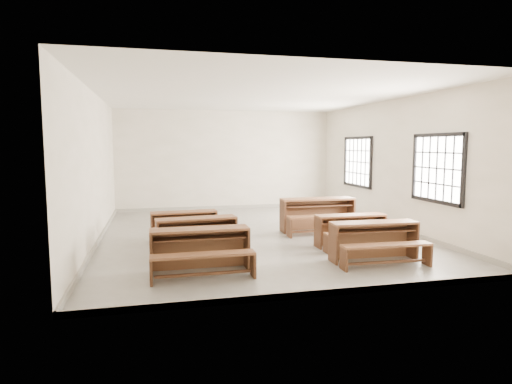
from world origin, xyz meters
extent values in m
plane|color=gray|center=(0.00, 0.00, 0.00)|extent=(8.50, 8.50, 0.00)
cube|color=silver|center=(0.00, 0.00, 3.18)|extent=(7.00, 8.50, 0.05)
cube|color=silver|center=(0.00, 4.22, 1.60)|extent=(7.00, 0.05, 3.20)
cube|color=silver|center=(0.00, -4.22, 1.60)|extent=(7.00, 0.05, 3.20)
cube|color=silver|center=(-3.48, 0.00, 1.60)|extent=(0.05, 8.50, 3.20)
cube|color=silver|center=(3.48, 0.00, 1.60)|extent=(0.05, 8.50, 3.20)
cube|color=gray|center=(0.00, 4.23, 0.05)|extent=(7.00, 0.04, 0.10)
cube|color=gray|center=(0.00, -4.23, 0.05)|extent=(7.00, 0.04, 0.10)
cube|color=gray|center=(-3.48, 0.00, 0.05)|extent=(0.04, 8.50, 0.10)
cube|color=gray|center=(3.48, 0.00, 0.05)|extent=(0.04, 8.50, 0.10)
cube|color=white|center=(3.47, -1.80, 1.60)|extent=(0.02, 1.50, 1.30)
cube|color=black|center=(3.45, -1.80, 2.29)|extent=(0.06, 1.62, 0.08)
cube|color=black|center=(3.45, -1.80, 0.91)|extent=(0.06, 1.62, 0.08)
cube|color=black|center=(3.45, -2.59, 1.60)|extent=(0.06, 0.08, 1.46)
cube|color=black|center=(3.45, -1.01, 1.60)|extent=(0.06, 0.08, 1.46)
cube|color=white|center=(3.47, 1.80, 1.60)|extent=(0.02, 1.50, 1.30)
cube|color=black|center=(3.45, 1.80, 2.29)|extent=(0.06, 1.62, 0.08)
cube|color=black|center=(3.45, 1.80, 0.91)|extent=(0.06, 1.62, 0.08)
cube|color=black|center=(3.45, 1.01, 1.60)|extent=(0.06, 0.08, 1.46)
cube|color=black|center=(3.45, 2.59, 1.60)|extent=(0.06, 0.08, 1.46)
cube|color=brown|center=(-1.58, -2.65, 0.71)|extent=(1.61, 0.40, 0.04)
cube|color=brown|center=(-1.58, -2.47, 0.34)|extent=(1.61, 0.04, 0.69)
cube|color=#482A19|center=(-2.37, -2.65, 0.34)|extent=(0.04, 0.40, 0.69)
cube|color=#482A19|center=(-0.79, -2.65, 0.34)|extent=(0.04, 0.40, 0.69)
cube|color=#482A19|center=(-1.58, -2.67, 0.56)|extent=(1.49, 0.30, 0.02)
cube|color=brown|center=(-1.58, -3.15, 0.40)|extent=(1.61, 0.28, 0.04)
cube|color=#482A19|center=(-2.37, -3.15, 0.19)|extent=(0.04, 0.28, 0.38)
cube|color=#482A19|center=(-0.79, -3.15, 0.19)|extent=(0.04, 0.28, 0.38)
cube|color=#482A19|center=(-1.58, -3.15, 0.10)|extent=(1.49, 0.05, 0.04)
cube|color=brown|center=(-1.52, -1.41, 0.67)|extent=(1.57, 0.54, 0.04)
cube|color=brown|center=(-1.53, -1.24, 0.33)|extent=(1.54, 0.20, 0.66)
cube|color=#482A19|center=(-2.26, -1.49, 0.33)|extent=(0.08, 0.39, 0.66)
cube|color=#482A19|center=(-0.77, -1.34, 0.33)|extent=(0.08, 0.39, 0.66)
cube|color=#482A19|center=(-1.51, -1.43, 0.54)|extent=(1.45, 0.44, 0.02)
cube|color=brown|center=(-1.47, -1.88, 0.39)|extent=(1.56, 0.43, 0.04)
cube|color=#482A19|center=(-2.22, -1.96, 0.18)|extent=(0.07, 0.27, 0.37)
cube|color=#482A19|center=(-0.72, -1.81, 0.18)|extent=(0.07, 0.27, 0.37)
cube|color=#482A19|center=(-1.47, -1.88, 0.10)|extent=(1.42, 0.20, 0.04)
cube|color=brown|center=(-1.68, -0.22, 0.62)|extent=(1.45, 0.45, 0.04)
cube|color=brown|center=(-1.69, -0.06, 0.30)|extent=(1.43, 0.13, 0.61)
cube|color=#482A19|center=(-2.37, -0.27, 0.30)|extent=(0.06, 0.36, 0.61)
cube|color=#482A19|center=(-0.98, -0.18, 0.30)|extent=(0.06, 0.36, 0.61)
cube|color=#482A19|center=(-1.67, -0.24, 0.50)|extent=(1.33, 0.36, 0.02)
cube|color=brown|center=(-1.65, -0.66, 0.36)|extent=(1.44, 0.35, 0.04)
cube|color=#482A19|center=(-2.34, -0.71, 0.17)|extent=(0.05, 0.25, 0.34)
cube|color=#482A19|center=(-0.95, -0.61, 0.17)|extent=(0.05, 0.25, 0.34)
cube|color=#482A19|center=(-1.65, -0.66, 0.09)|extent=(1.32, 0.13, 0.04)
cube|color=brown|center=(1.54, -2.70, 0.69)|extent=(1.59, 0.45, 0.04)
cube|color=brown|center=(1.55, -2.52, 0.34)|extent=(1.58, 0.10, 0.67)
cube|color=#482A19|center=(0.77, -2.67, 0.34)|extent=(0.05, 0.40, 0.67)
cube|color=#482A19|center=(2.31, -2.73, 0.34)|extent=(0.05, 0.40, 0.67)
cube|color=#482A19|center=(1.54, -2.72, 0.55)|extent=(1.47, 0.35, 0.02)
cube|color=brown|center=(1.52, -3.19, 0.39)|extent=(1.59, 0.34, 0.04)
cube|color=#482A19|center=(0.75, -3.16, 0.19)|extent=(0.05, 0.28, 0.37)
cube|color=#482A19|center=(2.29, -3.21, 0.19)|extent=(0.05, 0.28, 0.37)
cube|color=#482A19|center=(1.52, -3.19, 0.10)|extent=(1.46, 0.11, 0.04)
cube|color=brown|center=(1.63, -1.57, 0.64)|extent=(1.46, 0.37, 0.04)
cube|color=brown|center=(1.63, -1.40, 0.31)|extent=(1.46, 0.04, 0.62)
cube|color=#482A19|center=(0.92, -1.57, 0.31)|extent=(0.04, 0.37, 0.62)
cube|color=#482A19|center=(2.34, -1.56, 0.31)|extent=(0.04, 0.37, 0.62)
cube|color=#482A19|center=(1.63, -1.58, 0.51)|extent=(1.35, 0.28, 0.02)
cube|color=brown|center=(1.63, -2.01, 0.37)|extent=(1.46, 0.26, 0.04)
cube|color=#482A19|center=(0.92, -2.02, 0.17)|extent=(0.04, 0.26, 0.35)
cube|color=#482A19|center=(2.35, -2.01, 0.17)|extent=(0.04, 0.26, 0.35)
cube|color=#482A19|center=(1.63, -2.01, 0.09)|extent=(1.35, 0.05, 0.04)
cube|color=brown|center=(1.55, 0.07, 0.78)|extent=(1.80, 0.48, 0.04)
cube|color=brown|center=(1.56, 0.27, 0.38)|extent=(1.79, 0.08, 0.76)
cube|color=#482A19|center=(0.68, 0.09, 0.38)|extent=(0.05, 0.45, 0.76)
cube|color=#482A19|center=(2.43, 0.05, 0.38)|extent=(0.05, 0.45, 0.76)
cube|color=#482A19|center=(1.55, 0.05, 0.63)|extent=(1.66, 0.37, 0.02)
cube|color=brown|center=(1.54, -0.48, 0.45)|extent=(1.80, 0.35, 0.04)
cube|color=#482A19|center=(0.67, -0.46, 0.21)|extent=(0.05, 0.31, 0.43)
cube|color=#482A19|center=(2.42, -0.50, 0.21)|extent=(0.05, 0.31, 0.43)
cube|color=#482A19|center=(1.54, -0.48, 0.11)|extent=(1.66, 0.09, 0.04)
camera|label=1|loc=(-2.28, -9.58, 2.07)|focal=30.00mm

